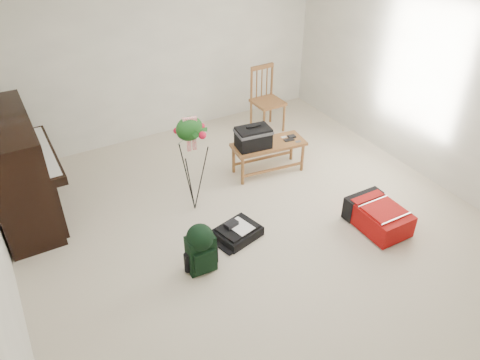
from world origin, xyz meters
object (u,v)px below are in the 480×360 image
bench (259,140)px  black_duffel (238,232)px  dining_chair (267,100)px  red_suitcase (375,214)px  green_backpack (201,246)px  flower_stand (192,165)px  piano (18,172)px

bench → black_duffel: size_ratio=1.85×
bench → dining_chair: dining_chair is taller
dining_chair → bench: bearing=-127.6°
red_suitcase → black_duffel: (-1.45, 0.59, -0.08)m
dining_chair → red_suitcase: bearing=-95.1°
dining_chair → green_backpack: bearing=-135.1°
black_duffel → flower_stand: flower_stand is taller
red_suitcase → black_duffel: red_suitcase is taller
piano → bench: (2.78, -0.59, -0.08)m
red_suitcase → flower_stand: 2.15m
piano → dining_chair: bearing=7.5°
bench → dining_chair: size_ratio=1.02×
piano → green_backpack: piano is taller
dining_chair → green_backpack: 3.17m
black_duffel → piano: bearing=127.2°
dining_chair → green_backpack: size_ratio=1.75×
dining_chair → red_suitcase: size_ratio=1.44×
piano → flower_stand: 1.93m
dining_chair → flower_stand: flower_stand is taller
black_duffel → flower_stand: (-0.20, 0.70, 0.54)m
piano → green_backpack: (1.37, -1.80, -0.29)m
dining_chair → black_duffel: bearing=-130.1°
red_suitcase → green_backpack: 2.05m
green_backpack → bench: bearing=43.4°
dining_chair → piano: bearing=-173.5°
bench → red_suitcase: size_ratio=1.47×
bench → piano: bearing=175.1°
bench → flower_stand: 1.08m
red_suitcase → bench: bearing=111.7°
piano → black_duffel: bearing=-38.6°
piano → black_duffel: (1.93, -1.54, -0.53)m
bench → red_suitcase: (0.60, -1.55, -0.37)m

